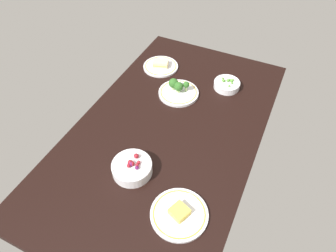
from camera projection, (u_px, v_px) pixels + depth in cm
name	position (u px, v px, depth cm)	size (l,w,h in cm)	color
dining_table	(168.00, 132.00, 147.50)	(147.17, 84.32, 4.00)	black
plate_sandwich	(161.00, 66.00, 178.95)	(20.35, 20.35, 4.34)	silver
bowl_berries	(132.00, 168.00, 127.11)	(17.01, 17.01, 7.07)	silver
plate_broccoli	(178.00, 90.00, 162.00)	(21.39, 21.39, 8.07)	silver
bowl_peas	(227.00, 84.00, 165.58)	(14.17, 14.17, 5.07)	silver
plate_cheese	(179.00, 214.00, 114.94)	(22.16, 22.16, 3.99)	silver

